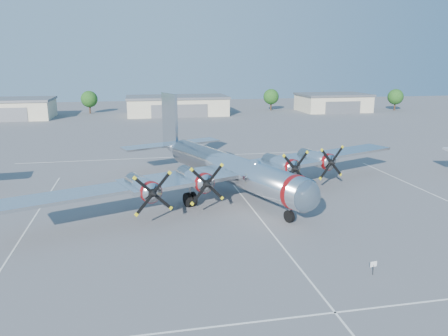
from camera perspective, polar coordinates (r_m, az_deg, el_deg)
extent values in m
plane|color=#5B5B5E|center=(48.18, 3.08, -4.53)|extent=(260.00, 260.00, 0.00)
cube|color=silver|center=(43.39, -24.78, -7.96)|extent=(0.15, 40.00, 0.01)
cube|color=silver|center=(43.63, 4.71, -6.55)|extent=(0.15, 40.00, 0.01)
cube|color=silver|center=(29.29, 14.31, -17.82)|extent=(60.00, 0.15, 0.01)
cube|color=silver|center=(71.83, -1.85, 1.64)|extent=(60.00, 0.15, 0.01)
cube|color=#BFB197|center=(131.27, -26.24, 6.84)|extent=(22.00, 14.00, 4.80)
cube|color=slate|center=(131.03, -26.36, 8.01)|extent=(22.60, 14.60, 0.60)
cube|color=slate|center=(124.56, -27.01, 6.18)|extent=(12.10, 0.20, 3.60)
cube|color=#BFB197|center=(127.43, -6.14, 8.00)|extent=(28.00, 14.00, 4.80)
cube|color=slate|center=(127.19, -6.17, 9.21)|extent=(28.60, 14.60, 0.60)
cube|color=slate|center=(120.52, -5.82, 7.39)|extent=(15.40, 0.20, 3.60)
cube|color=#BFB197|center=(140.16, 14.01, 8.20)|extent=(20.00, 14.00, 4.80)
cube|color=slate|center=(139.94, 14.07, 9.30)|extent=(20.60, 14.60, 0.60)
cube|color=slate|center=(133.90, 15.27, 7.62)|extent=(11.00, 0.20, 3.60)
cylinder|color=#382619|center=(135.65, -17.11, 7.40)|extent=(0.50, 0.50, 2.80)
sphere|color=#194112|center=(135.39, -17.19, 8.60)|extent=(4.80, 4.80, 4.80)
cylinder|color=#382619|center=(139.30, 6.14, 8.08)|extent=(0.50, 0.50, 2.80)
sphere|color=#194112|center=(139.05, 6.17, 9.25)|extent=(4.80, 4.80, 4.80)
cylinder|color=#382619|center=(148.16, 21.40, 7.56)|extent=(0.50, 0.50, 2.80)
sphere|color=#194112|center=(147.92, 21.49, 8.65)|extent=(4.80, 4.80, 4.80)
cylinder|color=black|center=(34.29, 18.89, -12.47)|extent=(0.06, 0.06, 0.80)
cube|color=white|center=(34.10, 18.95, -11.79)|extent=(0.55, 0.13, 0.40)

